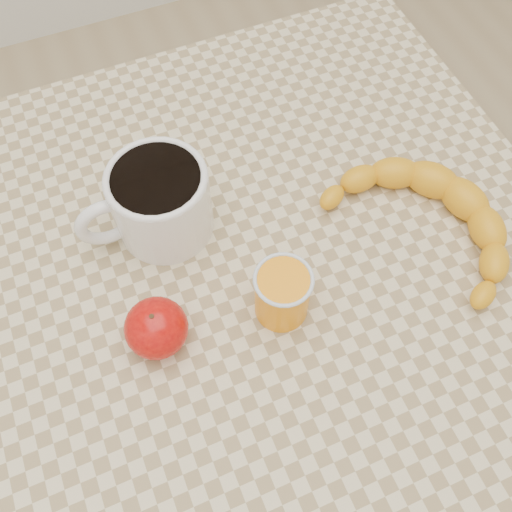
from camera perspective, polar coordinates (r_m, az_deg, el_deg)
name	(u,v)px	position (r m, az deg, el deg)	size (l,w,h in m)	color
ground	(256,414)	(1.40, 0.00, -15.56)	(3.00, 3.00, 0.00)	tan
table	(256,294)	(0.77, 0.00, -3.83)	(0.80, 0.80, 0.75)	beige
coffee_mug	(158,201)	(0.69, -9.78, 5.48)	(0.17, 0.12, 0.10)	white
orange_juice_glass	(282,294)	(0.64, 2.65, -3.77)	(0.07, 0.07, 0.08)	orange
apple	(156,328)	(0.64, -9.93, -7.11)	(0.09, 0.09, 0.07)	#970506
banana	(429,221)	(0.73, 16.88, 3.33)	(0.28, 0.33, 0.05)	orange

